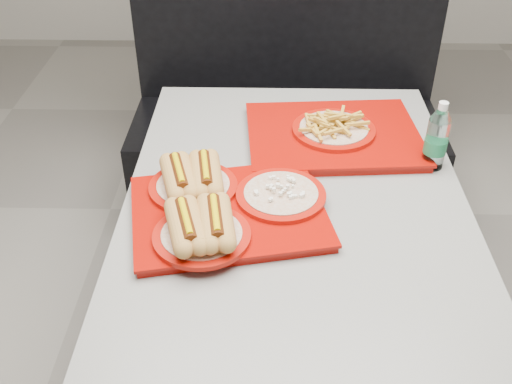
{
  "coord_description": "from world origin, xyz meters",
  "views": [
    {
      "loc": [
        -0.08,
        -1.22,
        1.69
      ],
      "look_at": [
        -0.1,
        -0.03,
        0.83
      ],
      "focal_mm": 42.0,
      "sensor_mm": 36.0,
      "label": 1
    }
  ],
  "objects_px": {
    "tray_near": "(220,205)",
    "booth_bench": "(285,121)",
    "tray_far": "(334,132)",
    "water_bottle": "(437,139)",
    "diner_table": "(294,258)"
  },
  "relations": [
    {
      "from": "booth_bench",
      "to": "diner_table",
      "type": "bearing_deg",
      "value": -90.0
    },
    {
      "from": "tray_near",
      "to": "diner_table",
      "type": "bearing_deg",
      "value": 10.26
    },
    {
      "from": "tray_near",
      "to": "tray_far",
      "type": "relative_size",
      "value": 1.0
    },
    {
      "from": "diner_table",
      "to": "tray_far",
      "type": "height_order",
      "value": "tray_far"
    },
    {
      "from": "diner_table",
      "to": "booth_bench",
      "type": "relative_size",
      "value": 1.05
    },
    {
      "from": "water_bottle",
      "to": "diner_table",
      "type": "bearing_deg",
      "value": -151.16
    },
    {
      "from": "diner_table",
      "to": "booth_bench",
      "type": "distance_m",
      "value": 1.11
    },
    {
      "from": "diner_table",
      "to": "water_bottle",
      "type": "xyz_separation_m",
      "value": [
        0.39,
        0.21,
        0.25
      ]
    },
    {
      "from": "water_bottle",
      "to": "booth_bench",
      "type": "bearing_deg",
      "value": 113.94
    },
    {
      "from": "tray_far",
      "to": "water_bottle",
      "type": "xyz_separation_m",
      "value": [
        0.27,
        -0.14,
        0.06
      ]
    },
    {
      "from": "booth_bench",
      "to": "water_bottle",
      "type": "height_order",
      "value": "booth_bench"
    },
    {
      "from": "tray_near",
      "to": "tray_far",
      "type": "bearing_deg",
      "value": 50.87
    },
    {
      "from": "tray_far",
      "to": "water_bottle",
      "type": "distance_m",
      "value": 0.31
    },
    {
      "from": "tray_far",
      "to": "diner_table",
      "type": "bearing_deg",
      "value": -109.1
    },
    {
      "from": "tray_near",
      "to": "booth_bench",
      "type": "bearing_deg",
      "value": 80.33
    }
  ]
}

